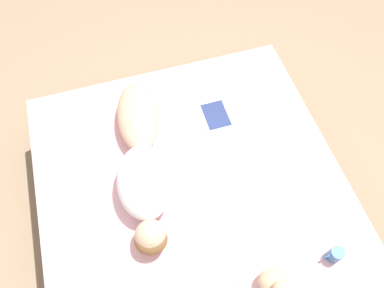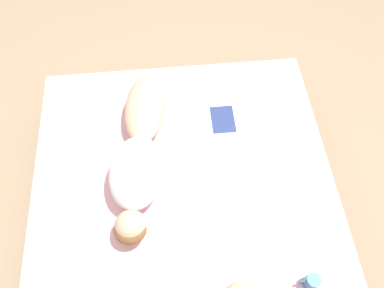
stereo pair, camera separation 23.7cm
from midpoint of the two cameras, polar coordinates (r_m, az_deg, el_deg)
The scene contains 6 objects.
ground_plane at distance 2.81m, azimuth -1.84°, elevation -12.63°, with size 12.00×12.00×0.00m, color #9E8466.
bed at distance 2.56m, azimuth -2.01°, elevation -10.88°, with size 1.94×2.18×0.53m.
person at distance 2.33m, azimuth -10.44°, elevation -2.95°, with size 0.43×1.22×0.23m.
open_magazine at distance 2.61m, azimuth 3.49°, elevation 4.80°, with size 0.49×0.32×0.01m.
coffee_mug at distance 2.25m, azimuth 18.11°, elevation -16.00°, with size 0.11×0.08×0.10m.
plush_toy at distance 2.11m, azimuth 9.17°, elevation -20.52°, with size 0.16×0.18×0.21m.
Camera 1 is at (0.27, 0.80, 2.68)m, focal length 35.00 mm.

